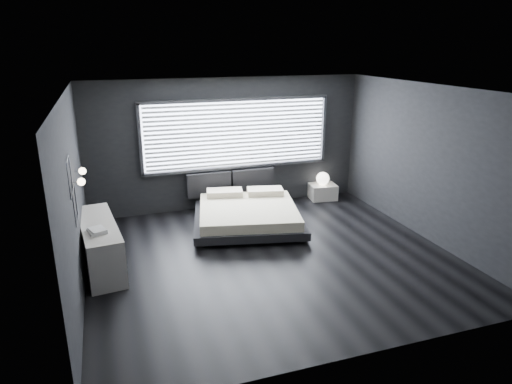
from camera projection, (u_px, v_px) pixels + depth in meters
name	position (u px, v px, depth m)	size (l,w,h in m)	color
room	(273.00, 178.00, 7.34)	(6.04, 6.00, 2.80)	black
window	(238.00, 134.00, 9.76)	(4.14, 0.09, 1.52)	white
headboard	(231.00, 182.00, 9.98)	(1.96, 0.16, 0.52)	black
sconce_near	(81.00, 182.00, 6.45)	(0.18, 0.11, 0.11)	silver
sconce_far	(82.00, 171.00, 6.99)	(0.18, 0.11, 0.11)	silver
wall_art_upper	(70.00, 177.00, 5.80)	(0.01, 0.48, 0.48)	#47474C
wall_art_lower	(75.00, 205.00, 6.18)	(0.01, 0.48, 0.48)	#47474C
bed	(248.00, 214.00, 9.02)	(2.48, 2.40, 0.54)	black
nightstand	(322.00, 191.00, 10.63)	(0.60, 0.50, 0.35)	beige
orb_lamp	(323.00, 179.00, 10.50)	(0.30, 0.30, 0.30)	white
dresser	(100.00, 244.00, 7.35)	(0.74, 1.94, 0.76)	beige
book_stack	(97.00, 231.00, 6.85)	(0.31, 0.37, 0.07)	silver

